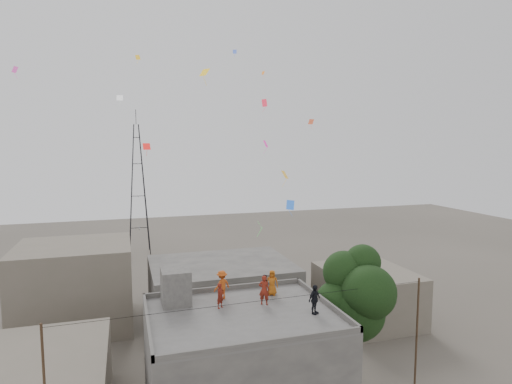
% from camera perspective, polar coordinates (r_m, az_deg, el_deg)
% --- Properties ---
extents(main_building, '(10.00, 8.00, 6.10)m').
position_cam_1_polar(main_building, '(25.24, -1.87, -22.35)').
color(main_building, '#4B4946').
rests_on(main_building, ground).
extents(parapet, '(10.00, 8.00, 0.30)m').
position_cam_1_polar(parapet, '(23.87, -1.90, -15.59)').
color(parapet, '#4B4946').
rests_on(parapet, main_building).
extents(stair_head_box, '(1.60, 1.80, 2.00)m').
position_cam_1_polar(stair_head_box, '(25.42, -10.65, -12.28)').
color(stair_head_box, '#4B4946').
rests_on(stair_head_box, main_building).
extents(neighbor_north, '(12.00, 9.00, 5.00)m').
position_cam_1_polar(neighbor_north, '(38.37, -4.61, -12.99)').
color(neighbor_north, '#4B4946').
rests_on(neighbor_north, ground).
extents(neighbor_northwest, '(9.00, 8.00, 7.00)m').
position_cam_1_polar(neighbor_northwest, '(39.37, -22.97, -11.45)').
color(neighbor_northwest, '#686152').
rests_on(neighbor_northwest, ground).
extents(neighbor_east, '(7.00, 8.00, 4.40)m').
position_cam_1_polar(neighbor_east, '(39.31, 14.59, -13.17)').
color(neighbor_east, '#686152').
rests_on(neighbor_east, ground).
extents(tree, '(4.90, 4.60, 9.10)m').
position_cam_1_polar(tree, '(27.18, 13.33, -13.33)').
color(tree, black).
rests_on(tree, ground).
extents(utility_line, '(20.12, 0.62, 7.40)m').
position_cam_1_polar(utility_line, '(23.94, 0.22, -21.93)').
color(utility_line, black).
rests_on(utility_line, ground).
extents(transmission_tower, '(2.97, 2.97, 20.01)m').
position_cam_1_polar(transmission_tower, '(61.70, -15.46, 0.38)').
color(transmission_tower, black).
rests_on(transmission_tower, ground).
extents(person_red_adult, '(0.74, 0.67, 1.70)m').
position_cam_1_polar(person_red_adult, '(24.90, 1.09, -12.93)').
color(person_red_adult, maroon).
rests_on(person_red_adult, main_building).
extents(person_orange_child, '(0.88, 0.74, 1.53)m').
position_cam_1_polar(person_orange_child, '(26.43, 2.15, -11.98)').
color(person_orange_child, '#B55A14').
rests_on(person_orange_child, main_building).
extents(person_dark_child, '(0.75, 0.72, 1.23)m').
position_cam_1_polar(person_dark_child, '(26.58, 1.13, -12.22)').
color(person_dark_child, black).
rests_on(person_dark_child, main_building).
extents(person_dark_adult, '(1.01, 0.79, 1.60)m').
position_cam_1_polar(person_dark_adult, '(23.84, 7.80, -14.01)').
color(person_dark_adult, black).
rests_on(person_dark_adult, main_building).
extents(person_orange_adult, '(1.28, 1.06, 1.72)m').
position_cam_1_polar(person_orange_adult, '(25.79, -4.56, -12.25)').
color(person_orange_adult, '#BE4B15').
rests_on(person_orange_adult, main_building).
extents(person_red_child, '(0.61, 0.58, 1.40)m').
position_cam_1_polar(person_red_child, '(24.55, -4.79, -13.61)').
color(person_red_child, maroon).
rests_on(person_red_child, main_building).
extents(kites, '(20.51, 16.13, 12.90)m').
position_cam_1_polar(kites, '(28.96, -2.16, 7.56)').
color(kites, '#FF1D1A').
rests_on(kites, ground).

